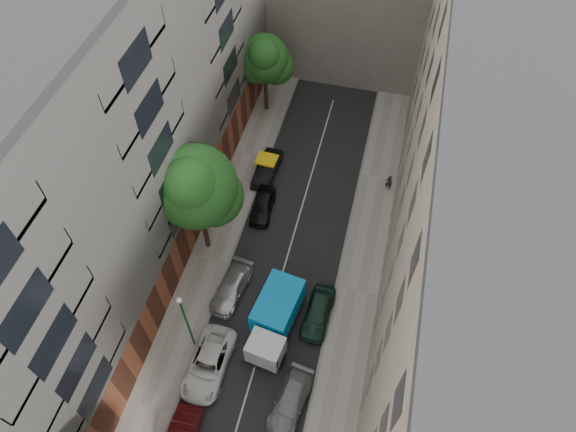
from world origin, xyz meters
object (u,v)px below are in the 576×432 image
(car_left_4, at_px, (263,205))
(tree_mid, at_px, (196,190))
(car_left_2, at_px, (208,364))
(tree_far, at_px, (265,61))
(car_right_2, at_px, (318,312))
(pedestrian, at_px, (389,182))
(lamp_post, at_px, (185,318))
(tarp_truck, at_px, (275,319))
(car_left_3, at_px, (231,288))
(car_left_5, at_px, (267,169))
(car_right_1, at_px, (290,401))

(car_left_4, relative_size, tree_mid, 0.40)
(car_left_2, bearing_deg, tree_far, 98.12)
(car_right_2, distance_m, pedestrian, 12.95)
(tree_mid, xyz_separation_m, lamp_post, (1.64, -7.55, -2.74))
(tarp_truck, relative_size, car_left_3, 1.40)
(car_left_3, distance_m, car_left_5, 11.40)
(car_left_4, bearing_deg, lamp_post, -100.11)
(car_left_4, height_order, pedestrian, pedestrian)
(car_left_3, xyz_separation_m, lamp_post, (-1.21, -4.34, 3.39))
(lamp_post, bearing_deg, tree_far, 93.52)
(tree_far, bearing_deg, car_left_4, -76.37)
(car_right_1, distance_m, pedestrian, 19.09)
(car_right_1, bearing_deg, pedestrian, 87.89)
(tree_mid, relative_size, pedestrian, 6.52)
(tarp_truck, bearing_deg, pedestrian, 76.13)
(tree_far, bearing_deg, car_left_2, -83.27)
(tarp_truck, height_order, lamp_post, lamp_post)
(car_left_3, height_order, tree_far, tree_far)
(tree_far, bearing_deg, car_left_3, -82.09)
(car_left_2, height_order, car_left_5, car_left_2)
(car_right_2, bearing_deg, tree_far, 117.70)
(tree_mid, bearing_deg, car_left_2, -70.56)
(tarp_truck, bearing_deg, tree_mid, 150.03)
(tree_mid, distance_m, lamp_post, 8.20)
(tarp_truck, relative_size, lamp_post, 0.99)
(car_left_4, xyz_separation_m, tree_mid, (-2.98, -4.38, 6.11))
(car_left_3, height_order, car_left_4, car_left_4)
(car_left_2, xyz_separation_m, car_left_4, (-0.13, 13.20, -0.06))
(car_left_2, distance_m, car_right_2, 7.95)
(tree_mid, xyz_separation_m, pedestrian, (12.31, 8.93, -5.86))
(car_left_3, bearing_deg, car_left_4, 96.89)
(tree_far, distance_m, lamp_post, 23.51)
(car_right_1, bearing_deg, tarp_truck, 124.11)
(tree_far, xyz_separation_m, lamp_post, (1.44, -23.42, -1.45))
(tarp_truck, xyz_separation_m, car_left_3, (-3.66, 1.96, -0.86))
(car_left_4, distance_m, tree_mid, 8.09)
(car_left_3, xyz_separation_m, tree_far, (-2.65, 19.08, 4.84))
(car_left_4, distance_m, lamp_post, 12.48)
(tree_far, relative_size, lamp_post, 1.25)
(car_left_5, xyz_separation_m, tree_mid, (-2.31, -8.17, 6.06))
(car_right_1, bearing_deg, car_right_2, 94.93)
(car_left_3, xyz_separation_m, tree_mid, (-2.85, 3.22, 6.13))
(tarp_truck, xyz_separation_m, car_left_2, (-3.40, -3.64, -0.79))
(car_left_2, bearing_deg, lamp_post, 140.78)
(tarp_truck, relative_size, car_left_5, 1.44)
(car_left_3, relative_size, car_left_4, 1.14)
(tarp_truck, bearing_deg, car_right_1, -56.17)
(tarp_truck, xyz_separation_m, car_right_2, (2.62, 1.56, -0.77))
(tarp_truck, bearing_deg, car_left_5, 115.96)
(car_left_4, bearing_deg, car_right_1, -71.72)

